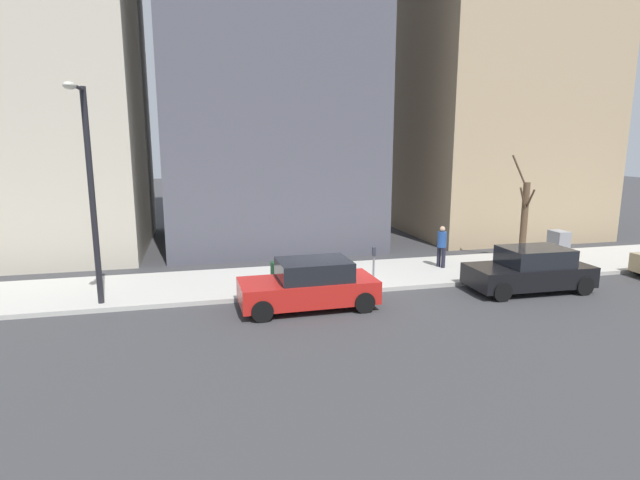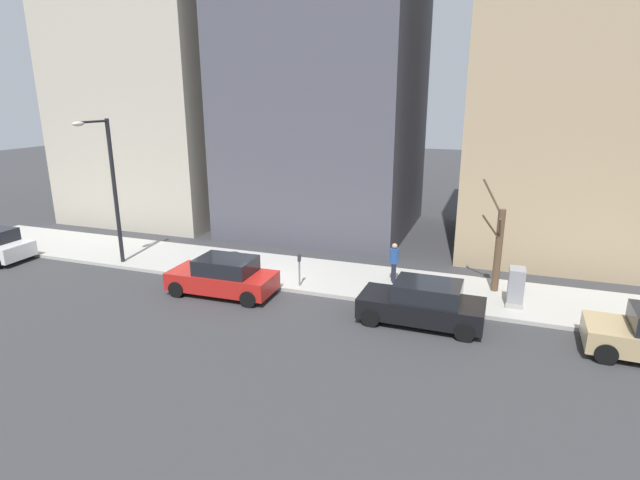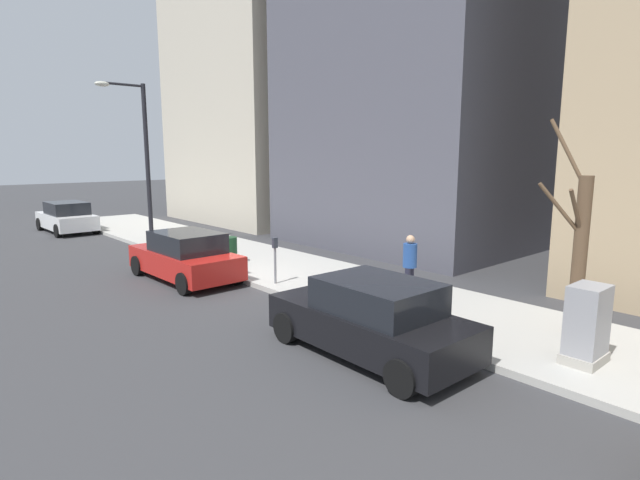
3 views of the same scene
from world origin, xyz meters
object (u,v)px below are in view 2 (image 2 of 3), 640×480
utility_box (516,287)px  pedestrian_near_meter (394,260)px  bare_tree (498,248)px  trash_bin (233,263)px  parked_car_black (423,303)px  parking_meter (299,266)px  office_tower_right (156,13)px  office_tower_left (581,75)px  parked_car_red (223,277)px  streetlamp (109,180)px

utility_box → pedestrian_near_meter: bearing=79.2°
bare_tree → trash_bin: 10.94m
parked_car_black → utility_box: 3.83m
parking_meter → office_tower_right: bearing=53.0°
parked_car_black → utility_box: bearing=-51.0°
bare_tree → pedestrian_near_meter: (-0.39, 3.96, -0.84)m
trash_bin → office_tower_right: 18.24m
trash_bin → office_tower_left: (9.41, -13.70, 7.95)m
office_tower_left → utility_box: bearing=166.1°
parking_meter → office_tower_left: size_ratio=0.08×
bare_tree → trash_bin: bearing=98.9°
trash_bin → bare_tree: bearing=-81.1°
parked_car_black → parked_car_red: bearing=90.7°
parked_car_red → office_tower_left: (11.35, -13.05, 7.82)m
parking_meter → bare_tree: (2.13, -7.45, 0.94)m
streetlamp → office_tower_right: (10.18, 4.37, 8.45)m
utility_box → trash_bin: 11.48m
streetlamp → bare_tree: bearing=-82.0°
office_tower_left → office_tower_right: bearing=89.6°
parking_meter → bare_tree: bearing=-74.0°
bare_tree → pedestrian_near_meter: 4.06m
parked_car_black → pedestrian_near_meter: 3.68m
parking_meter → office_tower_left: (9.86, -10.42, 7.57)m
parked_car_black → office_tower_right: 24.73m
utility_box → pedestrian_near_meter: pedestrian_near_meter is taller
utility_box → pedestrian_near_meter: size_ratio=0.86×
parked_car_black → parked_car_red: 7.80m
utility_box → bare_tree: bearing=29.8°
parking_meter → bare_tree: 7.81m
parked_car_black → office_tower_left: office_tower_left is taller
streetlamp → office_tower_left: office_tower_left is taller
office_tower_left → bare_tree: bearing=159.0°
utility_box → trash_bin: (-0.40, 11.47, -0.25)m
parked_car_black → parking_meter: parked_car_black is taller
parking_meter → streetlamp: 9.44m
parked_car_red → pedestrian_near_meter: size_ratio=2.55×
parking_meter → trash_bin: (0.45, 3.28, -0.38)m
streetlamp → utility_box: bearing=-86.6°
utility_box → office_tower_right: office_tower_right is taller
trash_bin → office_tower_left: 18.42m
streetlamp → bare_tree: streetlamp is taller
pedestrian_near_meter → office_tower_right: size_ratio=0.07×
parked_car_black → trash_bin: (1.97, 8.45, -0.14)m
parked_car_black → bare_tree: 4.46m
parked_car_red → trash_bin: size_ratio=4.71×
parked_car_red → parking_meter: 3.03m
parking_meter → pedestrian_near_meter: 3.91m
utility_box → trash_bin: size_ratio=1.59×
streetlamp → office_tower_left: (10.03, -19.35, 4.54)m
parking_meter → utility_box: 8.23m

